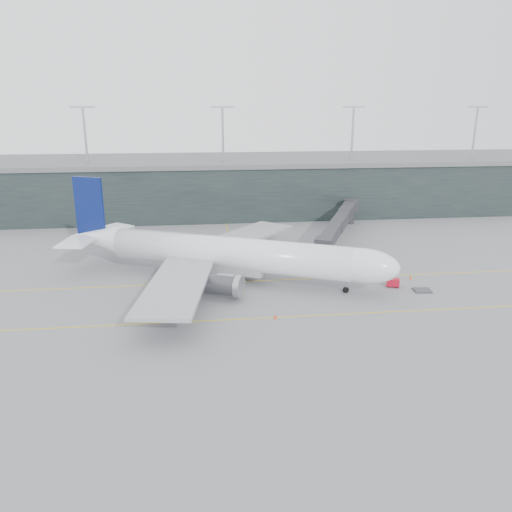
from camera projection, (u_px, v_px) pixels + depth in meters
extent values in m
plane|color=slate|center=(212.00, 275.00, 90.87)|extent=(320.00, 320.00, 0.00)
cube|color=gold|center=(213.00, 283.00, 87.06)|extent=(160.00, 0.25, 0.02)
cube|color=gold|center=(216.00, 320.00, 71.86)|extent=(160.00, 0.25, 0.02)
cube|color=gold|center=(232.00, 245.00, 110.43)|extent=(0.25, 60.00, 0.02)
cube|color=black|center=(205.00, 187.00, 143.93)|extent=(240.00, 35.00, 14.00)
cube|color=#56595B|center=(204.00, 160.00, 141.72)|extent=(240.00, 36.00, 1.20)
cylinder|color=#9E9EA3|center=(85.00, 137.00, 126.70)|extent=(0.60, 0.60, 14.00)
cylinder|color=#9E9EA3|center=(223.00, 136.00, 130.63)|extent=(0.60, 0.60, 14.00)
cylinder|color=#9E9EA3|center=(352.00, 135.00, 134.55)|extent=(0.60, 0.60, 14.00)
cylinder|color=#9E9EA3|center=(475.00, 134.00, 138.47)|extent=(0.60, 0.60, 14.00)
cylinder|color=white|center=(229.00, 253.00, 86.98)|extent=(41.35, 23.14, 5.78)
ellipsoid|color=white|center=(362.00, 266.00, 80.25)|extent=(13.43, 10.31, 5.78)
cone|color=white|center=(99.00, 238.00, 94.62)|extent=(11.63, 9.32, 5.55)
cube|color=gray|center=(225.00, 265.00, 87.91)|extent=(15.49, 10.46, 1.86)
cube|color=black|center=(385.00, 262.00, 78.94)|extent=(3.03, 3.40, 0.75)
cube|color=gray|center=(178.00, 284.00, 74.93)|extent=(12.36, 27.97, 0.51)
cylinder|color=#393A3F|center=(221.00, 285.00, 79.11)|extent=(7.29, 5.69, 3.26)
cube|color=gray|center=(242.00, 237.00, 101.22)|extent=(23.97, 25.96, 0.51)
cylinder|color=#393A3F|center=(255.00, 254.00, 95.22)|extent=(7.29, 5.69, 3.26)
cube|color=#091650|center=(89.00, 207.00, 93.32)|extent=(5.70, 2.95, 11.18)
cube|color=white|center=(77.00, 242.00, 90.09)|extent=(6.46, 9.13, 0.33)
cube|color=white|center=(110.00, 229.00, 99.42)|extent=(9.30, 9.72, 0.33)
cylinder|color=black|center=(346.00, 290.00, 82.23)|extent=(1.09, 0.77, 1.02)
cylinder|color=#9E9EA3|center=(346.00, 286.00, 82.02)|extent=(0.28, 0.28, 2.42)
cylinder|color=black|center=(200.00, 283.00, 85.27)|extent=(1.30, 0.93, 1.21)
cylinder|color=black|center=(220.00, 267.00, 93.41)|extent=(1.30, 0.93, 1.21)
cube|color=#2A292E|center=(324.00, 245.00, 92.31)|extent=(4.29, 4.49, 2.73)
cube|color=#2A292E|center=(331.00, 235.00, 99.70)|extent=(7.43, 12.57, 2.44)
cube|color=#2A292E|center=(340.00, 221.00, 111.28)|extent=(7.66, 12.67, 2.54)
cube|color=#2A292E|center=(348.00, 210.00, 122.86)|extent=(7.88, 12.77, 2.64)
cylinder|color=#9E9EA3|center=(331.00, 248.00, 101.20)|extent=(0.49, 0.49, 3.71)
cube|color=#393A3F|center=(331.00, 255.00, 101.64)|extent=(2.38, 2.14, 0.68)
cylinder|color=#2A292E|center=(286.00, 204.00, 130.26)|extent=(3.90, 3.90, 2.93)
cylinder|color=#2A292E|center=(286.00, 216.00, 131.17)|extent=(1.76, 1.76, 3.51)
cube|color=#AF0C21|center=(393.00, 282.00, 84.87)|extent=(2.44, 1.97, 1.25)
cylinder|color=black|center=(388.00, 286.00, 84.76)|extent=(0.41, 0.26, 0.38)
cylinder|color=black|center=(397.00, 287.00, 84.44)|extent=(0.41, 0.26, 0.38)
cylinder|color=black|center=(388.00, 284.00, 85.66)|extent=(0.41, 0.26, 0.38)
cylinder|color=black|center=(397.00, 285.00, 85.33)|extent=(0.41, 0.26, 0.38)
cube|color=#36373B|center=(422.00, 290.00, 83.03)|extent=(2.98, 2.50, 0.27)
cube|color=#393A3F|center=(179.00, 261.00, 98.65)|extent=(2.53, 2.22, 0.22)
cube|color=#A9AEB6|center=(178.00, 256.00, 98.36)|extent=(2.08, 2.01, 1.61)
cube|color=navy|center=(178.00, 252.00, 98.12)|extent=(2.15, 2.07, 0.09)
cube|color=#393A3F|center=(200.00, 257.00, 101.05)|extent=(1.95, 1.63, 0.18)
cube|color=#B5B8C2|center=(200.00, 253.00, 100.82)|extent=(1.58, 1.50, 1.35)
cube|color=navy|center=(200.00, 250.00, 100.61)|extent=(1.63, 1.55, 0.07)
cube|color=#393A3F|center=(217.00, 258.00, 100.57)|extent=(2.07, 1.75, 0.19)
cube|color=silver|center=(217.00, 254.00, 100.33)|extent=(1.69, 1.61, 1.42)
cube|color=navy|center=(217.00, 250.00, 100.11)|extent=(1.74, 1.66, 0.08)
cone|color=#E54A0C|center=(411.00, 277.00, 88.80)|extent=(0.48, 0.48, 0.77)
cone|color=red|center=(275.00, 316.00, 72.30)|extent=(0.46, 0.46, 0.72)
cone|color=#DD580C|center=(242.00, 252.00, 103.49)|extent=(0.50, 0.50, 0.80)
cone|color=#F45D0D|center=(160.00, 299.00, 78.62)|extent=(0.47, 0.47, 0.75)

